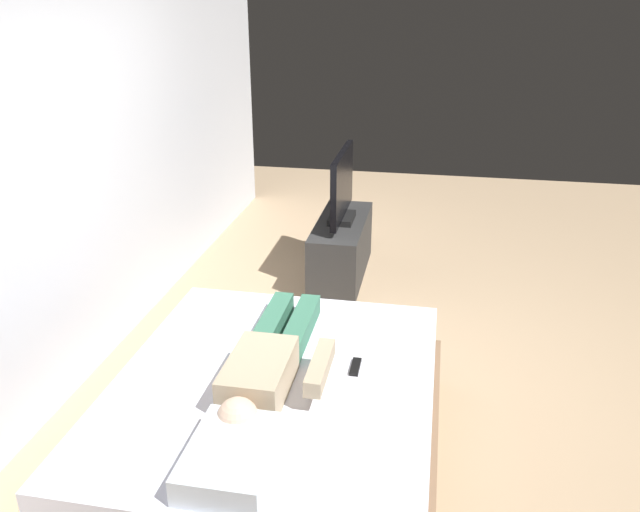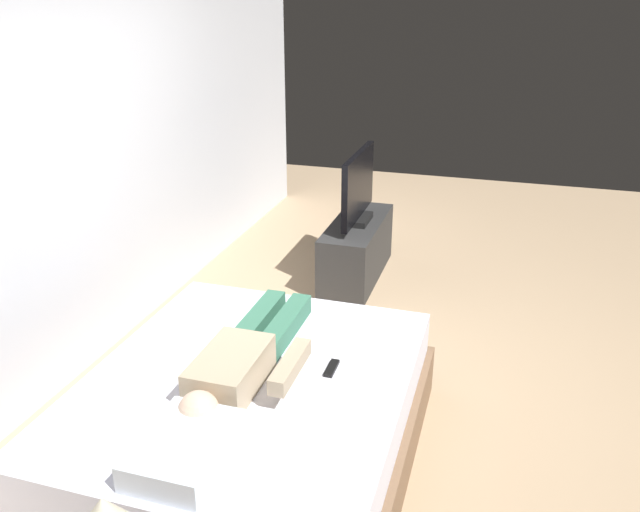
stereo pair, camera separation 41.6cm
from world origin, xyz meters
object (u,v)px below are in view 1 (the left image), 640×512
object	(u,v)px
pillow	(232,457)
remote	(355,367)
bed	(275,427)
tv	(342,188)
person	(269,362)
tv_stand	(341,248)

from	to	relation	value
pillow	remote	distance (m)	0.90
bed	tv	bearing A→B (deg)	1.11
bed	pillow	world-z (taller)	pillow
person	remote	xyz separation A→B (m)	(0.15, -0.40, -0.07)
pillow	remote	xyz separation A→B (m)	(0.82, -0.38, -0.05)
pillow	tv_stand	bearing A→B (deg)	0.88
remote	tv_stand	world-z (taller)	remote
remote	tv_stand	bearing A→B (deg)	10.63
bed	tv_stand	world-z (taller)	bed
tv_stand	tv	bearing A→B (deg)	0.00
pillow	tv	bearing A→B (deg)	0.88
bed	pillow	distance (m)	0.72
bed	tv	xyz separation A→B (m)	(2.45, 0.05, 0.52)
tv_stand	tv	xyz separation A→B (m)	(0.00, 0.00, 0.53)
tv	person	bearing A→B (deg)	-179.48
remote	tv_stand	size ratio (longest dim) A/B	0.14
bed	person	xyz separation A→B (m)	(0.03, 0.03, 0.36)
bed	pillow	bearing A→B (deg)	180.00
bed	person	size ratio (longest dim) A/B	1.52
person	remote	world-z (taller)	person
person	tv	xyz separation A→B (m)	(2.42, 0.02, 0.16)
pillow	bed	bearing A→B (deg)	-0.00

